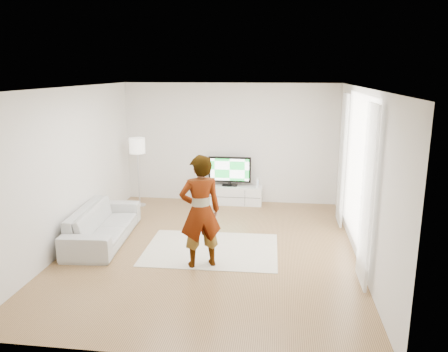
# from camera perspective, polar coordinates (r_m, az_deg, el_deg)

# --- Properties ---
(floor) EXTENTS (6.00, 6.00, 0.00)m
(floor) POSITION_cam_1_polar(r_m,az_deg,el_deg) (7.81, -1.78, -9.54)
(floor) COLOR #A17948
(floor) RESTS_ON ground
(ceiling) EXTENTS (6.00, 6.00, 0.00)m
(ceiling) POSITION_cam_1_polar(r_m,az_deg,el_deg) (7.19, -1.95, 11.45)
(ceiling) COLOR white
(ceiling) RESTS_ON wall_back
(wall_left) EXTENTS (0.02, 6.00, 2.80)m
(wall_left) POSITION_cam_1_polar(r_m,az_deg,el_deg) (8.15, -19.49, 0.99)
(wall_left) COLOR silver
(wall_left) RESTS_ON floor
(wall_right) EXTENTS (0.02, 6.00, 2.80)m
(wall_right) POSITION_cam_1_polar(r_m,az_deg,el_deg) (7.41, 17.61, -0.07)
(wall_right) COLOR silver
(wall_right) RESTS_ON floor
(wall_back) EXTENTS (5.00, 0.02, 2.80)m
(wall_back) POSITION_cam_1_polar(r_m,az_deg,el_deg) (10.29, 0.80, 4.27)
(wall_back) COLOR silver
(wall_back) RESTS_ON floor
(wall_front) EXTENTS (5.00, 0.02, 2.80)m
(wall_front) POSITION_cam_1_polar(r_m,az_deg,el_deg) (4.57, -7.92, -7.99)
(wall_front) COLOR silver
(wall_front) RESTS_ON floor
(window) EXTENTS (0.01, 2.60, 2.50)m
(window) POSITION_cam_1_polar(r_m,az_deg,el_deg) (7.68, 17.11, 0.82)
(window) COLOR white
(window) RESTS_ON wall_right
(curtain_near) EXTENTS (0.04, 0.70, 2.60)m
(curtain_near) POSITION_cam_1_polar(r_m,az_deg,el_deg) (6.45, 18.21, -2.57)
(curtain_near) COLOR white
(curtain_near) RESTS_ON floor
(curtain_far) EXTENTS (0.04, 0.70, 2.60)m
(curtain_far) POSITION_cam_1_polar(r_m,az_deg,el_deg) (8.94, 15.21, 2.04)
(curtain_far) COLOR white
(curtain_far) RESTS_ON floor
(media_console) EXTENTS (1.52, 0.43, 0.43)m
(media_console) POSITION_cam_1_polar(r_m,az_deg,el_deg) (10.32, 0.73, -2.45)
(media_console) COLOR white
(media_console) RESTS_ON floor
(television) EXTENTS (0.99, 0.20, 0.69)m
(television) POSITION_cam_1_polar(r_m,az_deg,el_deg) (10.20, 0.75, 0.77)
(television) COLOR black
(television) RESTS_ON media_console
(game_console) EXTENTS (0.07, 0.16, 0.21)m
(game_console) POSITION_cam_1_polar(r_m,az_deg,el_deg) (10.19, 4.46, -0.84)
(game_console) COLOR white
(game_console) RESTS_ON media_console
(potted_plant) EXTENTS (0.23, 0.23, 0.34)m
(potted_plant) POSITION_cam_1_polar(r_m,az_deg,el_deg) (10.31, -2.84, -0.26)
(potted_plant) COLOR #3F7238
(potted_plant) RESTS_ON media_console
(rug) EXTENTS (2.34, 1.71, 0.01)m
(rug) POSITION_cam_1_polar(r_m,az_deg,el_deg) (7.79, -1.67, -9.55)
(rug) COLOR beige
(rug) RESTS_ON floor
(player) EXTENTS (0.78, 0.66, 1.82)m
(player) POSITION_cam_1_polar(r_m,az_deg,el_deg) (6.87, -3.10, -4.64)
(player) COLOR #334772
(player) RESTS_ON rug
(sofa) EXTENTS (1.02, 2.25, 0.64)m
(sofa) POSITION_cam_1_polar(r_m,az_deg,el_deg) (8.39, -15.49, -6.05)
(sofa) COLOR #AFAFAA
(sofa) RESTS_ON floor
(floor_lamp) EXTENTS (0.35, 0.35, 1.59)m
(floor_lamp) POSITION_cam_1_polar(r_m,az_deg,el_deg) (10.11, -11.26, 3.51)
(floor_lamp) COLOR silver
(floor_lamp) RESTS_ON floor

